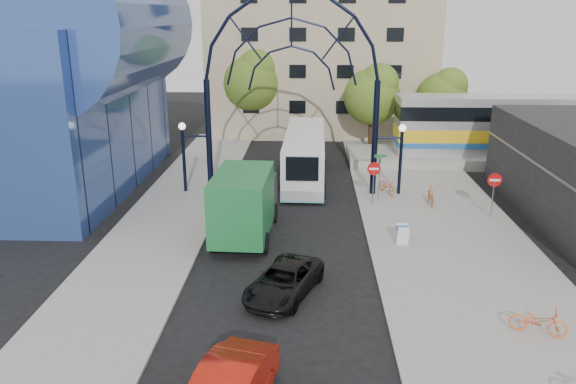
{
  "coord_description": "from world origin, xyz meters",
  "views": [
    {
      "loc": [
        1.14,
        -19.07,
        10.74
      ],
      "look_at": [
        0.12,
        6.0,
        2.69
      ],
      "focal_mm": 35.0,
      "sensor_mm": 36.0,
      "label": 1
    }
  ],
  "objects_px": {
    "stop_sign": "(374,173)",
    "train_car": "(570,125)",
    "street_name_sign": "(380,168)",
    "bike_far_a": "(539,321)",
    "bike_near_a": "(387,186)",
    "sandwich_board": "(403,232)",
    "tree_north_c": "(444,95)",
    "tree_north_a": "(374,93)",
    "black_suv": "(284,281)",
    "green_truck": "(246,202)",
    "bike_near_b": "(431,195)",
    "city_bus": "(305,155)",
    "gateway_arch": "(292,52)",
    "tree_north_b": "(253,79)",
    "do_not_enter_sign": "(494,184)"
  },
  "relations": [
    {
      "from": "sandwich_board",
      "to": "gateway_arch",
      "type": "bearing_deg",
      "value": 124.91
    },
    {
      "from": "bike_far_a",
      "to": "green_truck",
      "type": "bearing_deg",
      "value": 70.48
    },
    {
      "from": "bike_near_b",
      "to": "stop_sign",
      "type": "bearing_deg",
      "value": -178.3
    },
    {
      "from": "street_name_sign",
      "to": "tree_north_a",
      "type": "distance_m",
      "value": 13.59
    },
    {
      "from": "bike_near_a",
      "to": "bike_far_a",
      "type": "height_order",
      "value": "bike_far_a"
    },
    {
      "from": "do_not_enter_sign",
      "to": "train_car",
      "type": "distance_m",
      "value": 15.03
    },
    {
      "from": "stop_sign",
      "to": "train_car",
      "type": "height_order",
      "value": "train_car"
    },
    {
      "from": "black_suv",
      "to": "bike_far_a",
      "type": "relative_size",
      "value": 2.35
    },
    {
      "from": "bike_near_b",
      "to": "gateway_arch",
      "type": "bearing_deg",
      "value": 167.28
    },
    {
      "from": "stop_sign",
      "to": "bike_near_a",
      "type": "height_order",
      "value": "stop_sign"
    },
    {
      "from": "stop_sign",
      "to": "train_car",
      "type": "bearing_deg",
      "value": 33.34
    },
    {
      "from": "train_car",
      "to": "tree_north_a",
      "type": "relative_size",
      "value": 3.59
    },
    {
      "from": "train_car",
      "to": "tree_north_b",
      "type": "bearing_deg",
      "value": 161.64
    },
    {
      "from": "sandwich_board",
      "to": "city_bus",
      "type": "bearing_deg",
      "value": 112.81
    },
    {
      "from": "street_name_sign",
      "to": "bike_far_a",
      "type": "bearing_deg",
      "value": -74.86
    },
    {
      "from": "tree_north_b",
      "to": "sandwich_board",
      "type": "bearing_deg",
      "value": -68.41
    },
    {
      "from": "bike_near_b",
      "to": "bike_far_a",
      "type": "height_order",
      "value": "bike_near_b"
    },
    {
      "from": "tree_north_a",
      "to": "bike_far_a",
      "type": "xyz_separation_m",
      "value": [
        2.95,
        -27.66,
        -3.99
      ]
    },
    {
      "from": "bike_far_a",
      "to": "gateway_arch",
      "type": "bearing_deg",
      "value": 49.18
    },
    {
      "from": "tree_north_c",
      "to": "bike_near_a",
      "type": "xyz_separation_m",
      "value": [
        -6.24,
        -13.93,
        -3.68
      ]
    },
    {
      "from": "tree_north_b",
      "to": "black_suv",
      "type": "relative_size",
      "value": 1.8
    },
    {
      "from": "green_truck",
      "to": "city_bus",
      "type": "bearing_deg",
      "value": 76.92
    },
    {
      "from": "gateway_arch",
      "to": "bike_near_b",
      "type": "distance_m",
      "value": 11.53
    },
    {
      "from": "do_not_enter_sign",
      "to": "tree_north_b",
      "type": "distance_m",
      "value": 25.09
    },
    {
      "from": "gateway_arch",
      "to": "city_bus",
      "type": "bearing_deg",
      "value": 77.0
    },
    {
      "from": "sandwich_board",
      "to": "bike_near_a",
      "type": "height_order",
      "value": "sandwich_board"
    },
    {
      "from": "tree_north_b",
      "to": "black_suv",
      "type": "distance_m",
      "value": 29.64
    },
    {
      "from": "street_name_sign",
      "to": "train_car",
      "type": "xyz_separation_m",
      "value": [
        14.8,
        9.4,
        0.77
      ]
    },
    {
      "from": "bike_near_a",
      "to": "bike_near_b",
      "type": "bearing_deg",
      "value": -62.08
    },
    {
      "from": "stop_sign",
      "to": "sandwich_board",
      "type": "xyz_separation_m",
      "value": [
        0.8,
        -6.02,
        -1.25
      ]
    },
    {
      "from": "street_name_sign",
      "to": "city_bus",
      "type": "bearing_deg",
      "value": 132.47
    },
    {
      "from": "do_not_enter_sign",
      "to": "city_bus",
      "type": "bearing_deg",
      "value": 144.0
    },
    {
      "from": "black_suv",
      "to": "gateway_arch",
      "type": "bearing_deg",
      "value": 111.31
    },
    {
      "from": "train_car",
      "to": "bike_near_b",
      "type": "distance_m",
      "value": 15.62
    },
    {
      "from": "stop_sign",
      "to": "tree_north_a",
      "type": "bearing_deg",
      "value": 84.58
    },
    {
      "from": "sandwich_board",
      "to": "tree_north_c",
      "type": "relative_size",
      "value": 0.15
    },
    {
      "from": "train_car",
      "to": "black_suv",
      "type": "distance_m",
      "value": 29.02
    },
    {
      "from": "bike_near_b",
      "to": "city_bus",
      "type": "bearing_deg",
      "value": 144.63
    },
    {
      "from": "sandwich_board",
      "to": "green_truck",
      "type": "distance_m",
      "value": 7.8
    },
    {
      "from": "train_car",
      "to": "bike_near_b",
      "type": "bearing_deg",
      "value": -139.99
    },
    {
      "from": "gateway_arch",
      "to": "street_name_sign",
      "type": "bearing_deg",
      "value": -15.07
    },
    {
      "from": "tree_north_b",
      "to": "tree_north_c",
      "type": "bearing_deg",
      "value": -7.12
    },
    {
      "from": "tree_north_c",
      "to": "bike_near_b",
      "type": "distance_m",
      "value": 16.75
    },
    {
      "from": "do_not_enter_sign",
      "to": "gateway_arch",
      "type": "bearing_deg",
      "value": 160.01
    },
    {
      "from": "street_name_sign",
      "to": "train_car",
      "type": "bearing_deg",
      "value": 32.42
    },
    {
      "from": "tree_north_c",
      "to": "sandwich_board",
      "type": "bearing_deg",
      "value": -106.55
    },
    {
      "from": "tree_north_b",
      "to": "black_suv",
      "type": "bearing_deg",
      "value": -82.05
    },
    {
      "from": "street_name_sign",
      "to": "bike_far_a",
      "type": "distance_m",
      "value": 14.92
    },
    {
      "from": "stop_sign",
      "to": "bike_near_a",
      "type": "xyz_separation_m",
      "value": [
        1.09,
        2.0,
        -1.4
      ]
    },
    {
      "from": "stop_sign",
      "to": "street_name_sign",
      "type": "bearing_deg",
      "value": 56.36
    }
  ]
}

